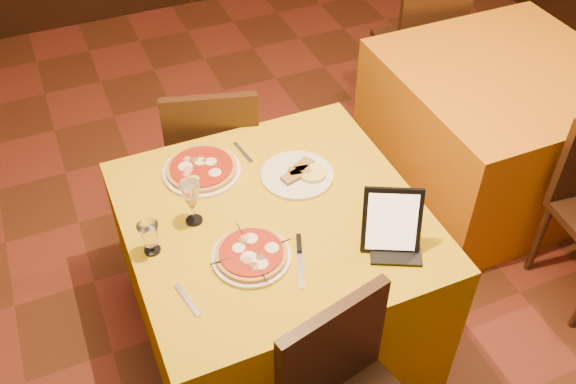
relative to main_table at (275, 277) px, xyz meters
name	(u,v)px	position (x,y,z in m)	size (l,w,h in m)	color
floor	(307,375)	(0.04, -0.27, -0.38)	(6.00, 7.00, 0.01)	#5E2D19
main_table	(275,277)	(0.00, 0.00, 0.00)	(1.10, 1.10, 0.75)	gold
side_table	(495,130)	(1.46, 0.47, 0.00)	(1.10, 1.10, 0.75)	orange
chair_main_far	(214,152)	(0.00, 0.79, 0.08)	(0.37, 0.37, 0.91)	black
chair_side_far	(415,43)	(1.46, 1.30, 0.08)	(0.46, 0.46, 0.91)	#30230F
pizza_near	(251,255)	(-0.16, -0.17, 0.39)	(0.28, 0.28, 0.03)	white
pizza_far	(202,170)	(-0.18, 0.33, 0.39)	(0.32, 0.32, 0.03)	white
cutlet_dish	(297,174)	(0.17, 0.16, 0.39)	(0.29, 0.29, 0.03)	white
wine_glass	(192,203)	(-0.29, 0.08, 0.47)	(0.08, 0.08, 0.19)	#F1D789
water_glass	(150,238)	(-0.47, 0.00, 0.44)	(0.07, 0.07, 0.13)	white
tablet	(392,220)	(0.32, -0.30, 0.49)	(0.21, 0.02, 0.24)	black
knife	(300,262)	(-0.01, -0.26, 0.38)	(0.23, 0.02, 0.01)	silver
fork_near	(187,300)	(-0.42, -0.26, 0.38)	(0.16, 0.02, 0.01)	#A8A9AF
fork_far	(243,152)	(0.02, 0.38, 0.38)	(0.15, 0.02, 0.01)	silver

